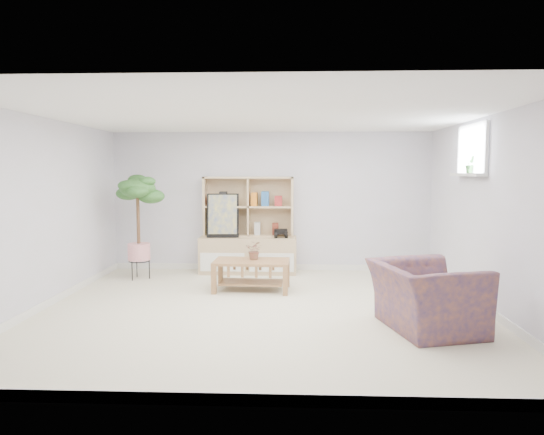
{
  "coord_description": "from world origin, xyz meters",
  "views": [
    {
      "loc": [
        0.36,
        -5.9,
        1.72
      ],
      "look_at": [
        0.1,
        0.56,
        1.11
      ],
      "focal_mm": 32.0,
      "sensor_mm": 36.0,
      "label": 1
    }
  ],
  "objects_px": {
    "storage_unit": "(248,225)",
    "coffee_table": "(252,275)",
    "armchair": "(426,292)",
    "floor_tree": "(138,227)"
  },
  "relations": [
    {
      "from": "storage_unit",
      "to": "coffee_table",
      "type": "relative_size",
      "value": 1.52
    },
    {
      "from": "storage_unit",
      "to": "armchair",
      "type": "relative_size",
      "value": 1.46
    },
    {
      "from": "armchair",
      "to": "coffee_table",
      "type": "bearing_deg",
      "value": 36.57
    },
    {
      "from": "coffee_table",
      "to": "armchair",
      "type": "bearing_deg",
      "value": -37.09
    },
    {
      "from": "floor_tree",
      "to": "armchair",
      "type": "relative_size",
      "value": 1.5
    },
    {
      "from": "armchair",
      "to": "floor_tree",
      "type": "bearing_deg",
      "value": 44.85
    },
    {
      "from": "storage_unit",
      "to": "coffee_table",
      "type": "height_order",
      "value": "storage_unit"
    },
    {
      "from": "coffee_table",
      "to": "floor_tree",
      "type": "distance_m",
      "value": 2.08
    },
    {
      "from": "storage_unit",
      "to": "armchair",
      "type": "distance_m",
      "value": 3.67
    },
    {
      "from": "storage_unit",
      "to": "floor_tree",
      "type": "height_order",
      "value": "floor_tree"
    }
  ]
}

